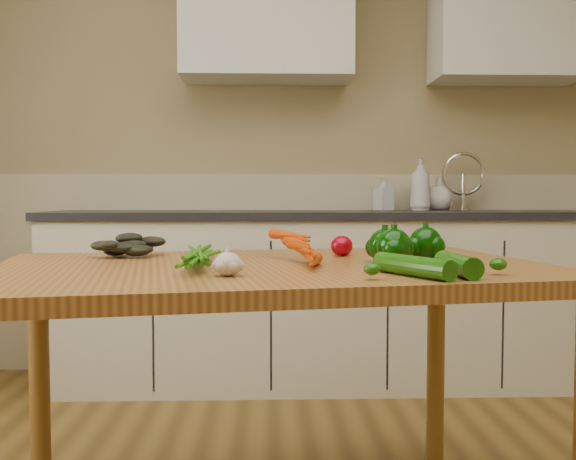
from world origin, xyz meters
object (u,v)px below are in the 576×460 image
Objects in this scene: pepper_a at (385,246)px; carrot_bunch at (269,251)px; zucchini_a at (458,265)px; tomato_c at (404,247)px; soap_bottle_c at (439,194)px; soap_bottle_a at (420,184)px; soap_bottle_b at (384,193)px; pepper_c at (394,247)px; leafy_greens at (127,240)px; tomato_b at (342,245)px; garlic_bulb at (228,264)px; tomato_a at (342,246)px; table at (273,296)px; zucchini_b at (413,266)px; pepper_b at (426,244)px.

carrot_bunch is at bearing -174.47° from pepper_a.
tomato_c is at bearing 93.35° from zucchini_a.
carrot_bunch is (-0.94, -1.78, -0.16)m from soap_bottle_c.
soap_bottle_a reaches higher than soap_bottle_b.
pepper_c is at bearing -13.11° from carrot_bunch.
tomato_c is (-0.53, -1.57, -0.17)m from soap_bottle_c.
leafy_greens reaches higher than tomato_b.
tomato_a is (0.32, 0.49, 0.00)m from garlic_bulb.
carrot_bunch is at bearing -126.94° from tomato_b.
soap_bottle_b is at bearing 60.41° from table.
soap_bottle_b is 1.89m from carrot_bunch.
pepper_c is at bearing 85.79° from soap_bottle_a.
tomato_c is (0.18, -0.11, 0.00)m from tomato_b.
soap_bottle_b reaches higher than table.
tomato_b reaches higher than table.
tomato_a is 1.01× the size of tomato_c.
carrot_bunch reaches higher than zucchini_b.
pepper_c is (-0.11, -0.10, 0.00)m from pepper_b.
pepper_a reaches higher than tomato_c.
tomato_b is 0.21m from tomato_c.
pepper_c is at bearing 113.06° from zucchini_a.
table is 0.52m from zucchini_a.
tomato_c is at bearing -1.68° from leafy_greens.
tomato_c is 0.46m from zucchini_a.
soap_bottle_b is 1.83m from pepper_c.
pepper_c is at bearing -72.71° from tomato_b.
tomato_b reaches higher than zucchini_a.
table is 17.49× the size of pepper_a.
zucchini_a is at bearing -91.60° from pepper_b.
carrot_bunch is 0.33m from tomato_a.
tomato_a is at bearing 86.63° from soap_bottle_c.
garlic_bulb is 0.68× the size of pepper_c.
zucchini_b is at bearing 95.00° from soap_bottle_c.
leafy_greens is (-0.43, 0.23, 0.02)m from carrot_bunch.
soap_bottle_a reaches higher than pepper_b.
pepper_b reaches higher than table.
soap_bottle_c reaches higher than zucchini_a.
soap_bottle_b is at bearing 74.85° from tomato_b.
pepper_c reaches higher than tomato_c.
soap_bottle_a is at bearing 64.99° from garlic_bulb.
table is 0.47m from pepper_b.
pepper_b is at bearing -0.08° from table.
soap_bottle_b is 1.93× the size of pepper_c.
tomato_b reaches higher than garlic_bulb.
soap_bottle_a is at bearing 43.40° from soap_bottle_b.
pepper_b is at bearing -72.30° from tomato_c.
soap_bottle_b is 2.16m from garlic_bulb.
zucchini_b is (0.33, -0.27, -0.01)m from carrot_bunch.
soap_bottle_a reaches higher than table.
pepper_b is at bearing -46.22° from tomato_b.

